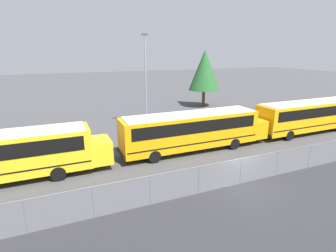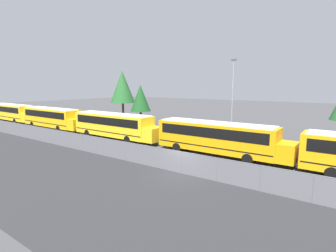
# 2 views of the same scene
# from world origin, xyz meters

# --- Properties ---
(ground_plane) EXTENTS (200.00, 200.00, 0.00)m
(ground_plane) POSITION_xyz_m (0.00, 0.00, 0.00)
(ground_plane) COLOR #424244
(road_strip) EXTENTS (144.43, 12.00, 0.01)m
(road_strip) POSITION_xyz_m (0.00, -6.00, 0.00)
(road_strip) COLOR #2B2B2D
(road_strip) RESTS_ON ground_plane
(fence) EXTENTS (110.50, 0.07, 1.79)m
(fence) POSITION_xyz_m (0.00, -0.00, 0.91)
(fence) COLOR #9EA0A5
(fence) RESTS_ON ground_plane
(school_bus_3) EXTENTS (13.53, 2.58, 3.32)m
(school_bus_3) POSITION_xyz_m (0.09, 6.45, 1.97)
(school_bus_3) COLOR orange
(school_bus_3) RESTS_ON ground_plane
(school_bus_4) EXTENTS (13.53, 2.58, 3.32)m
(school_bus_4) POSITION_xyz_m (13.85, 6.32, 1.97)
(school_bus_4) COLOR #EDA80F
(school_bus_4) RESTS_ON ground_plane
(light_pole) EXTENTS (0.60, 0.24, 10.03)m
(light_pole) POSITION_xyz_m (-1.59, 14.12, 5.41)
(light_pole) COLOR gray
(light_pole) RESTS_ON ground_plane
(tree_0) EXTENTS (4.63, 4.63, 8.60)m
(tree_0) POSITION_xyz_m (10.51, 22.51, 5.57)
(tree_0) COLOR #51381E
(tree_0) RESTS_ON ground_plane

